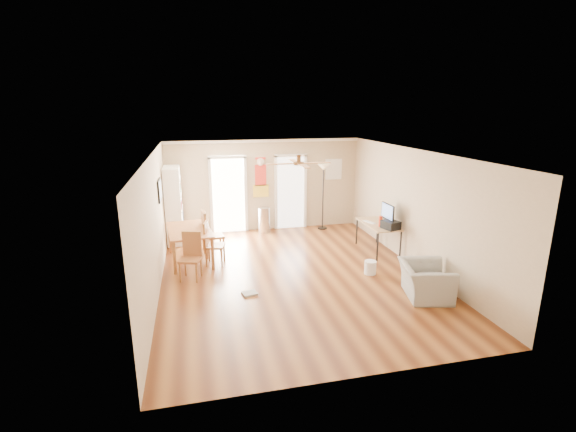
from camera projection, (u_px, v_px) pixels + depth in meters
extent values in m
plane|color=brown|center=(294.00, 275.00, 8.69)|extent=(7.00, 7.00, 0.00)
cube|color=red|center=(261.00, 177.00, 11.53)|extent=(0.46, 0.03, 1.10)
cube|color=white|center=(334.00, 169.00, 11.96)|extent=(0.50, 0.04, 0.60)
cube|color=black|center=(160.00, 190.00, 8.97)|extent=(0.04, 0.66, 0.48)
cylinder|color=silver|center=(264.00, 220.00, 11.56)|extent=(0.43, 0.43, 0.73)
cube|color=white|center=(369.00, 222.00, 10.07)|extent=(0.23, 0.38, 0.01)
cube|color=black|center=(391.00, 225.00, 9.51)|extent=(0.41, 0.45, 0.19)
cylinder|color=red|center=(381.00, 221.00, 9.68)|extent=(0.10, 0.10, 0.26)
cylinder|color=white|center=(370.00, 267.00, 8.72)|extent=(0.31, 0.31, 0.29)
cube|color=#A1A19C|center=(250.00, 293.00, 7.78)|extent=(0.31, 0.27, 0.04)
imported|color=gray|center=(425.00, 281.00, 7.63)|extent=(1.07, 1.16, 0.64)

